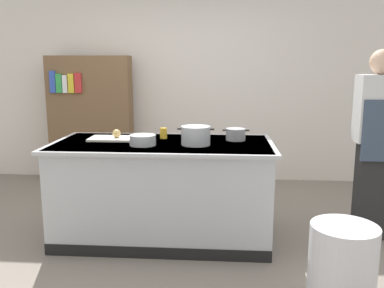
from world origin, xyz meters
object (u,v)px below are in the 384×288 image
sauce_pan (236,134)px  mixing_bowl (143,140)px  person_chef (376,141)px  onion (117,133)px  stock_pot (196,136)px  trash_bin (342,264)px  bookshelf (91,120)px  juice_cup (163,133)px

sauce_pan → mixing_bowl: (-0.81, -0.30, -0.01)m
person_chef → onion: bearing=73.3°
stock_pot → mixing_bowl: bearing=-173.2°
sauce_pan → trash_bin: size_ratio=0.45×
mixing_bowl → bookshelf: size_ratio=0.13×
mixing_bowl → person_chef: person_chef is taller
sauce_pan → stock_pot: bearing=-145.1°
onion → juice_cup: size_ratio=0.76×
trash_bin → bookshelf: 3.84m
onion → trash_bin: bearing=-31.4°
mixing_bowl → juice_cup: (0.13, 0.34, 0.00)m
mixing_bowl → person_chef: (2.07, 0.30, -0.03)m
sauce_pan → trash_bin: sauce_pan is taller
stock_pot → bookshelf: bearing=129.2°
bookshelf → onion: bearing=-64.9°
onion → bookshelf: size_ratio=0.04×
onion → sauce_pan: bearing=2.6°
trash_bin → juice_cup: bearing=139.0°
sauce_pan → juice_cup: bearing=176.3°
bookshelf → mixing_bowl: bearing=-60.8°
onion → mixing_bowl: onion is taller
onion → mixing_bowl: size_ratio=0.33×
onion → mixing_bowl: bearing=-40.6°
onion → sauce_pan: sauce_pan is taller
onion → juice_cup: juice_cup is taller
onion → bookshelf: 1.87m
trash_bin → sauce_pan: bearing=121.1°
stock_pot → juice_cup: 0.44m
juice_cup → stock_pot: bearing=-41.9°
sauce_pan → trash_bin: (0.69, -1.14, -0.68)m
sauce_pan → mixing_bowl: sauce_pan is taller
stock_pot → trash_bin: 1.54m
onion → juice_cup: 0.44m
mixing_bowl → stock_pot: bearing=6.8°
person_chef → bookshelf: size_ratio=1.01×
person_chef → sauce_pan: bearing=72.1°
sauce_pan → bookshelf: 2.51m
sauce_pan → trash_bin: bearing=-58.9°
juice_cup → bookshelf: (-1.22, 1.60, -0.10)m
sauce_pan → person_chef: (1.26, 0.00, -0.04)m
juice_cup → bookshelf: size_ratio=0.06×
stock_pot → person_chef: size_ratio=0.19×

